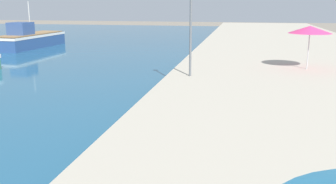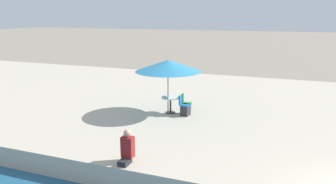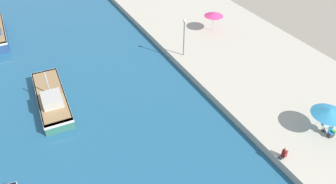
{
  "view_description": "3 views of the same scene",
  "coord_description": "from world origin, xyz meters",
  "px_view_note": "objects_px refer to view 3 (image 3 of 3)",
  "views": [
    {
      "loc": [
        3.94,
        4.61,
        4.55
      ],
      "look_at": [
        1.5,
        16.89,
        1.58
      ],
      "focal_mm": 40.0,
      "sensor_mm": 36.0,
      "label": 1
    },
    {
      "loc": [
        -7.63,
        2.46,
        5.14
      ],
      "look_at": [
        5.59,
        7.53,
        1.78
      ],
      "focal_mm": 35.0,
      "sensor_mm": 36.0,
      "label": 2
    },
    {
      "loc": [
        -15.79,
        -4.14,
        20.93
      ],
      "look_at": [
        -4.0,
        18.0,
        1.38
      ],
      "focal_mm": 35.0,
      "sensor_mm": 36.0,
      "label": 3
    }
  ],
  "objects_px": {
    "cafe_umbrella_white": "(214,14)",
    "cafe_chair_left": "(330,134)",
    "fishing_boat_mid": "(52,98)",
    "person_at_quay": "(284,153)",
    "cafe_chair_right": "(332,133)",
    "cafe_umbrella_pink": "(329,112)",
    "cafe_table": "(325,127)",
    "lamppost": "(184,31)"
  },
  "relations": [
    {
      "from": "cafe_umbrella_pink",
      "to": "person_at_quay",
      "type": "distance_m",
      "value": 5.43
    },
    {
      "from": "fishing_boat_mid",
      "to": "person_at_quay",
      "type": "height_order",
      "value": "fishing_boat_mid"
    },
    {
      "from": "fishing_boat_mid",
      "to": "cafe_chair_right",
      "type": "height_order",
      "value": "fishing_boat_mid"
    },
    {
      "from": "cafe_umbrella_pink",
      "to": "cafe_table",
      "type": "distance_m",
      "value": 1.65
    },
    {
      "from": "cafe_umbrella_white",
      "to": "cafe_chair_left",
      "type": "distance_m",
      "value": 21.04
    },
    {
      "from": "fishing_boat_mid",
      "to": "cafe_chair_right",
      "type": "relative_size",
      "value": 10.23
    },
    {
      "from": "cafe_umbrella_white",
      "to": "cafe_table",
      "type": "relative_size",
      "value": 3.14
    },
    {
      "from": "fishing_boat_mid",
      "to": "cafe_umbrella_pink",
      "type": "distance_m",
      "value": 25.29
    },
    {
      "from": "cafe_chair_right",
      "to": "person_at_quay",
      "type": "distance_m",
      "value": 5.38
    },
    {
      "from": "fishing_boat_mid",
      "to": "cafe_umbrella_pink",
      "type": "xyz_separation_m",
      "value": [
        19.75,
        -15.64,
        2.18
      ]
    },
    {
      "from": "lamppost",
      "to": "person_at_quay",
      "type": "bearing_deg",
      "value": -92.66
    },
    {
      "from": "cafe_chair_right",
      "to": "lamppost",
      "type": "distance_m",
      "value": 18.12
    },
    {
      "from": "cafe_umbrella_pink",
      "to": "person_at_quay",
      "type": "relative_size",
      "value": 2.8
    },
    {
      "from": "cafe_umbrella_pink",
      "to": "cafe_chair_left",
      "type": "bearing_deg",
      "value": -89.14
    },
    {
      "from": "fishing_boat_mid",
      "to": "cafe_table",
      "type": "distance_m",
      "value": 25.34
    },
    {
      "from": "cafe_umbrella_pink",
      "to": "fishing_boat_mid",
      "type": "bearing_deg",
      "value": 141.62
    },
    {
      "from": "fishing_boat_mid",
      "to": "person_at_quay",
      "type": "bearing_deg",
      "value": -44.78
    },
    {
      "from": "person_at_quay",
      "to": "cafe_chair_left",
      "type": "bearing_deg",
      "value": -1.63
    },
    {
      "from": "cafe_umbrella_white",
      "to": "cafe_chair_right",
      "type": "bearing_deg",
      "value": -95.16
    },
    {
      "from": "fishing_boat_mid",
      "to": "person_at_quay",
      "type": "distance_m",
      "value": 21.9
    },
    {
      "from": "person_at_quay",
      "to": "lamppost",
      "type": "height_order",
      "value": "lamppost"
    },
    {
      "from": "cafe_chair_left",
      "to": "cafe_table",
      "type": "bearing_deg",
      "value": -90.0
    },
    {
      "from": "cafe_chair_left",
      "to": "cafe_chair_right",
      "type": "height_order",
      "value": "same"
    },
    {
      "from": "cafe_table",
      "to": "lamppost",
      "type": "xyz_separation_m",
      "value": [
        -4.43,
        16.61,
        2.56
      ]
    },
    {
      "from": "fishing_boat_mid",
      "to": "lamppost",
      "type": "distance_m",
      "value": 15.77
    },
    {
      "from": "person_at_quay",
      "to": "cafe_chair_right",
      "type": "bearing_deg",
      "value": -1.47
    },
    {
      "from": "cafe_chair_right",
      "to": "cafe_chair_left",
      "type": "bearing_deg",
      "value": -10.31
    },
    {
      "from": "cafe_umbrella_white",
      "to": "cafe_chair_left",
      "type": "relative_size",
      "value": 2.76
    },
    {
      "from": "cafe_chair_left",
      "to": "lamppost",
      "type": "xyz_separation_m",
      "value": [
        -4.32,
        17.32,
        2.77
      ]
    },
    {
      "from": "cafe_table",
      "to": "lamppost",
      "type": "height_order",
      "value": "lamppost"
    },
    {
      "from": "cafe_chair_left",
      "to": "cafe_chair_right",
      "type": "distance_m",
      "value": 0.26
    },
    {
      "from": "cafe_chair_left",
      "to": "person_at_quay",
      "type": "distance_m",
      "value": 5.12
    },
    {
      "from": "cafe_chair_left",
      "to": "person_at_quay",
      "type": "height_order",
      "value": "person_at_quay"
    },
    {
      "from": "cafe_umbrella_white",
      "to": "cafe_chair_left",
      "type": "height_order",
      "value": "cafe_umbrella_white"
    },
    {
      "from": "fishing_boat_mid",
      "to": "cafe_chair_left",
      "type": "bearing_deg",
      "value": -36.48
    },
    {
      "from": "cafe_table",
      "to": "cafe_chair_right",
      "type": "xyz_separation_m",
      "value": [
        0.15,
        -0.71,
        -0.21
      ]
    },
    {
      "from": "cafe_umbrella_white",
      "to": "person_at_quay",
      "type": "distance_m",
      "value": 22.01
    },
    {
      "from": "cafe_chair_left",
      "to": "person_at_quay",
      "type": "relative_size",
      "value": 0.88
    },
    {
      "from": "cafe_chair_left",
      "to": "person_at_quay",
      "type": "bearing_deg",
      "value": 7.03
    },
    {
      "from": "cafe_umbrella_pink",
      "to": "cafe_table",
      "type": "relative_size",
      "value": 3.61
    },
    {
      "from": "cafe_umbrella_white",
      "to": "cafe_chair_right",
      "type": "distance_m",
      "value": 21.01
    },
    {
      "from": "cafe_umbrella_pink",
      "to": "lamppost",
      "type": "relative_size",
      "value": 0.63
    }
  ]
}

